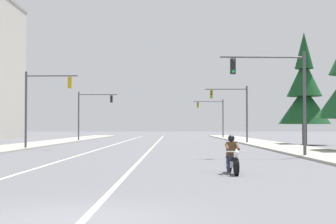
{
  "coord_description": "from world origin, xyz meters",
  "views": [
    {
      "loc": [
        1.88,
        -10.19,
        1.76
      ],
      "look_at": [
        1.67,
        20.66,
        2.65
      ],
      "focal_mm": 56.42,
      "sensor_mm": 36.0,
      "label": 1
    }
  ],
  "objects_px": {
    "traffic_signal_near_right": "(280,87)",
    "traffic_signal_far_right": "(214,112)",
    "motorcycle_with_rider": "(232,158)",
    "conifer_tree_right_verge_far": "(304,93)",
    "traffic_signal_near_left": "(41,98)",
    "traffic_signal_mid_right": "(235,106)",
    "traffic_signal_mid_left": "(90,108)"
  },
  "relations": [
    {
      "from": "traffic_signal_near_left",
      "to": "traffic_signal_mid_right",
      "type": "relative_size",
      "value": 1.0
    },
    {
      "from": "traffic_signal_near_right",
      "to": "traffic_signal_near_left",
      "type": "distance_m",
      "value": 20.14
    },
    {
      "from": "traffic_signal_near_left",
      "to": "traffic_signal_near_right",
      "type": "bearing_deg",
      "value": -33.6
    },
    {
      "from": "traffic_signal_mid_left",
      "to": "conifer_tree_right_verge_far",
      "type": "relative_size",
      "value": 0.55
    },
    {
      "from": "traffic_signal_near_left",
      "to": "traffic_signal_far_right",
      "type": "distance_m",
      "value": 45.47
    },
    {
      "from": "traffic_signal_near_right",
      "to": "conifer_tree_right_verge_far",
      "type": "height_order",
      "value": "conifer_tree_right_verge_far"
    },
    {
      "from": "traffic_signal_near_right",
      "to": "traffic_signal_far_right",
      "type": "height_order",
      "value": "same"
    },
    {
      "from": "traffic_signal_far_right",
      "to": "conifer_tree_right_verge_far",
      "type": "bearing_deg",
      "value": -78.86
    },
    {
      "from": "traffic_signal_near_left",
      "to": "conifer_tree_right_verge_far",
      "type": "xyz_separation_m",
      "value": [
        23.55,
        10.14,
        1.06
      ]
    },
    {
      "from": "traffic_signal_far_right",
      "to": "conifer_tree_right_verge_far",
      "type": "distance_m",
      "value": 32.55
    },
    {
      "from": "traffic_signal_near_right",
      "to": "traffic_signal_mid_left",
      "type": "height_order",
      "value": "same"
    },
    {
      "from": "traffic_signal_mid_left",
      "to": "traffic_signal_near_left",
      "type": "bearing_deg",
      "value": -90.45
    },
    {
      "from": "traffic_signal_near_right",
      "to": "traffic_signal_mid_right",
      "type": "distance_m",
      "value": 25.86
    },
    {
      "from": "traffic_signal_mid_left",
      "to": "traffic_signal_near_right",
      "type": "bearing_deg",
      "value": -64.79
    },
    {
      "from": "traffic_signal_far_right",
      "to": "conifer_tree_right_verge_far",
      "type": "relative_size",
      "value": 0.55
    },
    {
      "from": "motorcycle_with_rider",
      "to": "traffic_signal_near_left",
      "type": "height_order",
      "value": "traffic_signal_near_left"
    },
    {
      "from": "conifer_tree_right_verge_far",
      "to": "motorcycle_with_rider",
      "type": "bearing_deg",
      "value": -108.64
    },
    {
      "from": "motorcycle_with_rider",
      "to": "conifer_tree_right_verge_far",
      "type": "bearing_deg",
      "value": 71.36
    },
    {
      "from": "traffic_signal_near_left",
      "to": "traffic_signal_mid_right",
      "type": "bearing_deg",
      "value": 40.48
    },
    {
      "from": "traffic_signal_mid_right",
      "to": "conifer_tree_right_verge_far",
      "type": "xyz_separation_m",
      "value": [
        6.31,
        -4.57,
        1.04
      ]
    },
    {
      "from": "motorcycle_with_rider",
      "to": "conifer_tree_right_verge_far",
      "type": "height_order",
      "value": "conifer_tree_right_verge_far"
    },
    {
      "from": "traffic_signal_far_right",
      "to": "motorcycle_with_rider",
      "type": "bearing_deg",
      "value": -94.05
    },
    {
      "from": "traffic_signal_far_right",
      "to": "traffic_signal_near_left",
      "type": "bearing_deg",
      "value": -112.32
    },
    {
      "from": "traffic_signal_mid_right",
      "to": "traffic_signal_far_right",
      "type": "xyz_separation_m",
      "value": [
        0.03,
        27.35,
        0.02
      ]
    },
    {
      "from": "traffic_signal_far_right",
      "to": "traffic_signal_near_right",
      "type": "bearing_deg",
      "value": -90.53
    },
    {
      "from": "motorcycle_with_rider",
      "to": "traffic_signal_near_right",
      "type": "height_order",
      "value": "traffic_signal_near_right"
    },
    {
      "from": "traffic_signal_near_left",
      "to": "traffic_signal_mid_right",
      "type": "xyz_separation_m",
      "value": [
        17.24,
        14.71,
        0.02
      ]
    },
    {
      "from": "traffic_signal_near_right",
      "to": "traffic_signal_far_right",
      "type": "xyz_separation_m",
      "value": [
        0.49,
        53.21,
        -0.01
      ]
    },
    {
      "from": "motorcycle_with_rider",
      "to": "traffic_signal_far_right",
      "type": "distance_m",
      "value": 64.25
    },
    {
      "from": "traffic_signal_near_right",
      "to": "traffic_signal_far_right",
      "type": "distance_m",
      "value": 53.21
    },
    {
      "from": "traffic_signal_mid_left",
      "to": "traffic_signal_mid_right",
      "type": "bearing_deg",
      "value": -28.78
    },
    {
      "from": "traffic_signal_near_right",
      "to": "conifer_tree_right_verge_far",
      "type": "relative_size",
      "value": 0.55
    }
  ]
}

